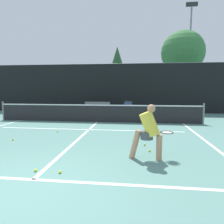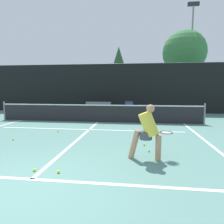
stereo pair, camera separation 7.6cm
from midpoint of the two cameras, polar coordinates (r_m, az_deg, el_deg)
ground_plane at (r=4.27m, az=-24.21°, el=-19.47°), size 100.00×100.00×0.00m
court_baseline_near at (r=4.58m, az=-21.48°, el=-17.44°), size 11.00×0.10×0.01m
court_service_line at (r=8.97m, az=-6.28°, el=-5.00°), size 8.25×0.10×0.01m
court_center_mark at (r=7.62m, az=-8.83°, el=-7.20°), size 0.10×6.91×0.01m
court_sideline_right at (r=7.72m, az=25.64°, el=-7.63°), size 0.10×7.91×0.01m
net at (r=10.84m, az=-3.81°, el=-0.18°), size 11.09×0.09×1.07m
fence_back at (r=15.19m, az=-0.56°, el=6.82°), size 24.00×0.06×3.64m
player_practicing at (r=5.24m, az=10.61°, el=-5.15°), size 1.19×0.56×1.45m
tennis_ball_scattered_0 at (r=6.02m, az=10.91°, el=-10.82°), size 0.07×0.07×0.07m
tennis_ball_scattered_1 at (r=4.69m, az=-14.55°, el=-16.19°), size 0.07×0.07×0.07m
tennis_ball_scattered_2 at (r=8.75m, az=-14.97°, el=-5.31°), size 0.07×0.07×0.07m
tennis_ball_scattered_3 at (r=8.20m, az=13.28°, el=-6.07°), size 0.07×0.07×0.07m
tennis_ball_scattered_5 at (r=6.59m, az=9.54°, el=-9.21°), size 0.07×0.07×0.07m
tennis_ball_scattered_6 at (r=7.96m, az=-26.15°, el=-7.00°), size 0.07×0.07×0.07m
tennis_ball_scattered_7 at (r=4.94m, az=-20.85°, el=-15.19°), size 0.07×0.07×0.07m
tennis_ball_scattered_8 at (r=10.12m, az=-2.61°, el=-3.42°), size 0.07×0.07×0.07m
tennis_ball_scattered_9 at (r=7.71m, az=8.84°, el=-6.81°), size 0.07×0.07×0.07m
courtside_bench at (r=14.13m, az=-3.90°, el=1.36°), size 1.84×0.47×0.86m
trash_bin at (r=13.60m, az=5.04°, el=1.12°), size 0.57×0.57×0.94m
parked_car at (r=19.61m, az=-4.40°, el=3.25°), size 1.83×4.68×1.38m
floodlight_mast at (r=22.62m, az=21.92°, el=17.85°), size 1.10×0.24×10.18m
tree_west at (r=21.89m, az=20.05°, el=15.72°), size 4.25×4.25×7.48m
tree_mid at (r=24.69m, az=2.02°, el=13.66°), size 2.52×2.52×6.71m
building_far at (r=30.80m, az=3.47°, el=7.80°), size 36.00×2.40×4.60m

